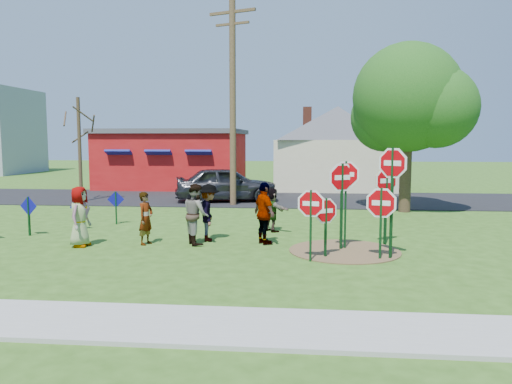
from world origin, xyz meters
TOP-DOWN VIEW (x-y plane):
  - ground at (0.00, 0.00)m, footprint 120.00×120.00m
  - sidewalk at (0.00, -7.20)m, footprint 22.00×1.80m
  - road at (0.00, 11.50)m, footprint 120.00×7.50m
  - dirt_patch at (4.50, -1.00)m, footprint 3.20×3.20m
  - red_building at (-5.50, 17.99)m, footprint 9.40×7.69m
  - cream_house at (5.50, 18.00)m, footprint 9.40×9.40m
  - stop_sign_a at (3.50, -2.29)m, footprint 0.97×0.21m
  - stop_sign_b at (4.54, -0.66)m, footprint 1.04×0.18m
  - stop_sign_c at (5.66, -1.82)m, footprint 0.91×0.68m
  - stop_sign_d at (5.81, 0.09)m, footprint 0.97×0.60m
  - stop_sign_e at (3.92, -1.80)m, footprint 0.83×0.49m
  - stop_sign_f at (5.37, -1.90)m, footprint 1.06×0.33m
  - stop_sign_g at (4.41, -0.78)m, footprint 1.04×0.47m
  - blue_diamond_b at (-5.86, 0.39)m, footprint 0.65×0.15m
  - blue_diamond_c at (-4.72, 1.59)m, footprint 0.58×0.06m
  - blue_diamond_d at (-3.80, 2.87)m, footprint 0.63×0.14m
  - person_a at (-3.40, -1.09)m, footprint 0.62×0.91m
  - person_b at (-1.51, -0.61)m, footprint 0.55×0.68m
  - person_c at (0.02, -0.40)m, footprint 1.06×1.14m
  - person_d at (0.31, 0.12)m, footprint 0.85×1.27m
  - person_e at (2.11, -0.23)m, footprint 1.00×1.20m
  - person_f at (2.19, 1.94)m, footprint 1.31×1.36m
  - suv at (-0.67, 10.10)m, footprint 5.59×3.23m
  - utility_pole at (-0.13, 8.72)m, footprint 2.32×0.93m
  - leafy_tree at (7.93, 7.29)m, footprint 5.24×4.78m
  - bare_tree_west at (-8.13, 9.28)m, footprint 1.80×1.80m

SIDE VIEW (x-z plane):
  - ground at x=0.00m, z-range 0.00..0.00m
  - dirt_patch at x=4.50m, z-range 0.00..0.03m
  - road at x=0.00m, z-range 0.00..0.04m
  - sidewalk at x=0.00m, z-range 0.00..0.08m
  - blue_diamond_c at x=-4.72m, z-range 0.13..1.23m
  - person_f at x=2.19m, z-range 0.00..1.55m
  - blue_diamond_d at x=-3.80m, z-range 0.15..1.43m
  - person_b at x=-1.51m, z-range 0.00..1.63m
  - blue_diamond_b at x=-5.86m, z-range 0.16..1.49m
  - person_d at x=0.31m, z-range 0.00..1.82m
  - person_a at x=-3.40m, z-range 0.00..1.82m
  - suv at x=-0.67m, z-range 0.04..1.83m
  - person_c at x=0.02m, z-range 0.00..1.88m
  - person_e at x=2.11m, z-range 0.00..1.92m
  - stop_sign_e at x=3.92m, z-range 0.29..2.06m
  - stop_sign_a at x=3.50m, z-range 0.37..2.41m
  - stop_sign_f at x=5.37m, z-range 0.38..2.47m
  - stop_sign_d at x=5.81m, z-range 0.53..3.07m
  - stop_sign_g at x=4.41m, z-range 0.53..3.22m
  - red_building at x=-5.50m, z-range 0.02..3.92m
  - stop_sign_b at x=4.54m, z-range 0.61..3.35m
  - stop_sign_c at x=5.66m, z-range 0.65..3.81m
  - cream_house at x=5.50m, z-range -0.33..6.17m
  - bare_tree_west at x=-8.13m, z-range 0.79..6.15m
  - leafy_tree at x=7.93m, z-range 1.07..8.51m
  - utility_pole at x=-0.13m, z-range 0.26..10.14m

